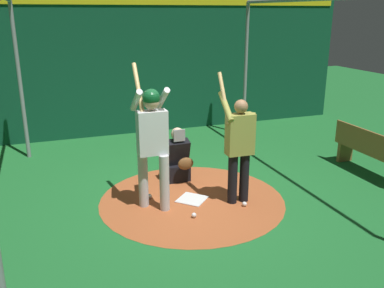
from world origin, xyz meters
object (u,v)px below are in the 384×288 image
(batter, at_px, (152,137))
(baseball_0, at_px, (150,196))
(baseball_2, at_px, (194,215))
(baseball_1, at_px, (244,204))
(bench, at_px, (372,152))
(home_plate, at_px, (192,199))
(catcher, at_px, (178,160))
(visitor, at_px, (239,144))

(batter, xyz_separation_m, baseball_0, (-0.33, 0.01, -1.10))
(baseball_2, bearing_deg, baseball_1, 95.15)
(baseball_0, distance_m, baseball_2, 0.97)
(batter, xyz_separation_m, baseball_2, (0.54, 0.46, -1.10))
(bench, bearing_deg, home_plate, -91.55)
(batter, bearing_deg, baseball_1, 71.09)
(catcher, relative_size, bench, 0.56)
(baseball_2, bearing_deg, home_plate, 162.71)
(batter, bearing_deg, baseball_2, 40.91)
(home_plate, height_order, baseball_0, baseball_0)
(home_plate, relative_size, bench, 0.24)
(bench, xyz_separation_m, baseball_2, (0.49, -3.67, -0.40))
(bench, bearing_deg, visitor, -85.88)
(baseball_1, bearing_deg, baseball_2, -84.85)
(batter, bearing_deg, visitor, 79.21)
(home_plate, height_order, baseball_2, baseball_2)
(visitor, relative_size, bench, 1.15)
(home_plate, relative_size, baseball_1, 5.68)
(home_plate, xyz_separation_m, visitor, (0.30, 0.66, 0.95))
(catcher, relative_size, baseball_2, 13.31)
(home_plate, relative_size, baseball_0, 5.68)
(baseball_0, xyz_separation_m, baseball_1, (0.78, 1.32, 0.00))
(visitor, height_order, bench, visitor)
(home_plate, height_order, visitor, visitor)
(bench, height_order, baseball_2, bench)
(baseball_1, bearing_deg, baseball_0, -120.70)
(catcher, bearing_deg, baseball_1, 24.91)
(home_plate, distance_m, bench, 3.52)
(home_plate, xyz_separation_m, baseball_2, (0.58, -0.18, 0.03))
(baseball_1, distance_m, baseball_2, 0.87)
(home_plate, bearing_deg, baseball_0, -113.74)
(home_plate, height_order, batter, batter)
(catcher, bearing_deg, baseball_2, -8.93)
(visitor, xyz_separation_m, baseball_2, (0.29, -0.84, -0.92))
(visitor, bearing_deg, baseball_1, 8.65)
(bench, distance_m, baseball_2, 3.73)
(baseball_1, bearing_deg, home_plate, -126.33)
(visitor, bearing_deg, home_plate, -112.65)
(bench, relative_size, baseball_1, 23.93)
(home_plate, distance_m, baseball_1, 0.86)
(bench, bearing_deg, catcher, -105.72)
(batter, height_order, baseball_0, batter)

